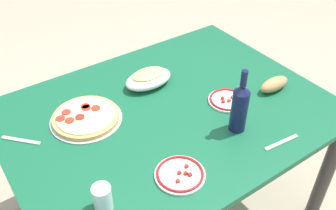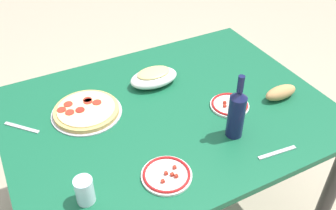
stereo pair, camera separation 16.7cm
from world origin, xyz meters
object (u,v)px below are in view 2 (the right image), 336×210
Objects in this scene: bread_loaf at (281,93)px; side_plate_far at (167,175)px; side_plate_near at (230,105)px; water_glass at (85,190)px; pepperoni_pizza at (86,111)px; dining_table at (168,127)px; wine_bottle at (237,113)px; baked_pasta_dish at (154,77)px.

side_plate_far is at bearing -165.36° from bread_loaf.
side_plate_far is (-0.45, -0.24, -0.00)m from side_plate_near.
bread_loaf is (0.24, -0.06, 0.02)m from side_plate_near.
water_glass is at bearing -164.67° from side_plate_near.
pepperoni_pizza is 3.06× the size of water_glass.
wine_bottle reaches higher than dining_table.
wine_bottle is 1.74× the size of bread_loaf.
wine_bottle is 1.53× the size of side_plate_far.
dining_table is 0.55m from bread_loaf.
dining_table is 0.38m from pepperoni_pizza.
water_glass is 0.61× the size of bread_loaf.
water_glass is at bearing -147.32° from dining_table.
dining_table is 0.40m from side_plate_far.
baked_pasta_dish is (0.03, 0.22, 0.14)m from dining_table.
side_plate_near is (0.23, -0.32, -0.03)m from baked_pasta_dish.
baked_pasta_dish is 2.34× the size of water_glass.
water_glass is at bearing -171.56° from bread_loaf.
wine_bottle is 0.38m from side_plate_far.
bread_loaf is at bearing 8.44° from water_glass.
dining_table is at bearing 122.52° from wine_bottle.
wine_bottle reaches higher than side_plate_near.
bread_loaf is (0.34, 0.11, -0.08)m from wine_bottle.
baked_pasta_dish is 1.26× the size of side_plate_far.
water_glass is 0.30m from side_plate_far.
side_plate_near reaches higher than dining_table.
pepperoni_pizza is at bearing 72.06° from water_glass.
water_glass reaches higher than baked_pasta_dish.
bread_loaf is (0.69, 0.18, 0.02)m from side_plate_far.
pepperoni_pizza is at bearing 106.78° from side_plate_far.
wine_bottle reaches higher than pepperoni_pizza.
pepperoni_pizza reaches higher than side_plate_near.
pepperoni_pizza is 0.48m from water_glass.
water_glass is at bearing -134.43° from baked_pasta_dish.
bread_loaf is at bearing 17.33° from wine_bottle.
bread_loaf is at bearing -13.07° from side_plate_near.
baked_pasta_dish reaches higher than dining_table.
baked_pasta_dish is 0.39m from side_plate_near.
wine_bottle is at bearing 12.00° from side_plate_far.
side_plate_near is 1.06× the size of bread_loaf.
bread_loaf reaches higher than dining_table.
water_glass reaches higher than pepperoni_pizza.
dining_table is 13.94× the size of water_glass.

